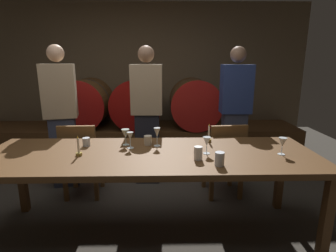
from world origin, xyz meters
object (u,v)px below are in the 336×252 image
at_px(guest_right, 235,114).
at_px(guest_left, 62,117).
at_px(dining_table, 150,160).
at_px(candle_right, 209,137).
at_px(chair_right, 225,157).
at_px(cup_center_right, 198,153).
at_px(cup_center_left, 148,140).
at_px(chair_left, 81,157).
at_px(candle_left, 79,150).
at_px(wine_barrel_center, 138,103).
at_px(cup_far_right, 220,159).
at_px(wine_barrel_left, 86,103).
at_px(wine_glass_far_left, 126,134).
at_px(guest_center, 147,115).
at_px(cup_far_left, 86,142).
at_px(wine_glass_left, 130,137).
at_px(wine_glass_far_right, 282,143).
at_px(wine_glass_right, 207,142).
at_px(wine_glass_center, 157,133).
at_px(wine_barrel_right, 194,103).

bearing_deg(guest_right, guest_left, 5.48).
bearing_deg(dining_table, candle_right, 29.64).
bearing_deg(chair_right, cup_center_right, 57.68).
xyz_separation_m(guest_right, cup_center_left, (-1.08, -0.95, -0.06)).
height_order(chair_left, candle_left, candle_left).
distance_m(wine_barrel_center, cup_far_right, 2.78).
height_order(chair_right, guest_right, guest_right).
relative_size(wine_barrel_left, chair_left, 1.06).
relative_size(wine_glass_far_left, cup_far_right, 1.45).
height_order(chair_left, guest_center, guest_center).
height_order(guest_center, cup_far_left, guest_center).
height_order(wine_barrel_left, candle_left, wine_barrel_left).
relative_size(candle_right, cup_center_left, 2.09).
relative_size(dining_table, cup_center_right, 26.46).
relative_size(wine_glass_far_left, wine_glass_left, 1.02).
distance_m(chair_right, wine_glass_left, 1.21).
xyz_separation_m(candle_left, cup_far_right, (1.13, -0.24, 0.01)).
bearing_deg(cup_far_left, wine_glass_left, -10.07).
bearing_deg(wine_glass_far_right, chair_right, 111.82).
xyz_separation_m(wine_barrel_left, guest_left, (0.08, -1.32, 0.04)).
xyz_separation_m(wine_barrel_center, wine_glass_right, (0.80, -2.37, 0.03)).
distance_m(dining_table, guest_center, 1.12).
relative_size(wine_glass_right, cup_far_left, 1.88).
height_order(wine_glass_far_right, cup_far_left, wine_glass_far_right).
distance_m(wine_barrel_left, cup_center_right, 2.97).
distance_m(wine_glass_center, wine_glass_far_right, 1.09).
bearing_deg(wine_barrel_left, wine_glass_right, -54.65).
bearing_deg(wine_glass_right, wine_barrel_left, 125.35).
distance_m(wine_barrel_right, wine_glass_far_left, 2.30).
relative_size(guest_left, guest_center, 1.00).
bearing_deg(candle_left, cup_far_right, -12.11).
bearing_deg(wine_glass_left, candle_right, 13.78).
distance_m(guest_center, wine_glass_far_left, 0.89).
distance_m(chair_right, cup_center_right, 1.00).
bearing_deg(cup_center_right, cup_far_left, 159.43).
distance_m(chair_left, cup_far_left, 0.62).
relative_size(guest_center, candle_left, 9.95).
bearing_deg(guest_left, dining_table, 125.14).
bearing_deg(wine_glass_right, wine_glass_center, 152.80).
bearing_deg(wine_barrel_left, wine_glass_far_right, -46.15).
height_order(cup_center_left, cup_far_right, cup_far_right).
bearing_deg(candle_left, wine_glass_far_right, -0.36).
distance_m(chair_right, cup_far_right, 1.07).
xyz_separation_m(chair_left, candle_left, (0.23, -0.75, 0.34)).
relative_size(wine_glass_far_right, cup_center_left, 1.67).
xyz_separation_m(wine_glass_center, cup_far_right, (0.48, -0.49, -0.07)).
xyz_separation_m(wine_barrel_left, wine_glass_center, (1.26, -2.15, 0.05)).
relative_size(wine_glass_far_right, cup_center_right, 1.36).
bearing_deg(candle_right, wine_barrel_center, 113.40).
xyz_separation_m(dining_table, candle_left, (-0.59, -0.05, 0.11)).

